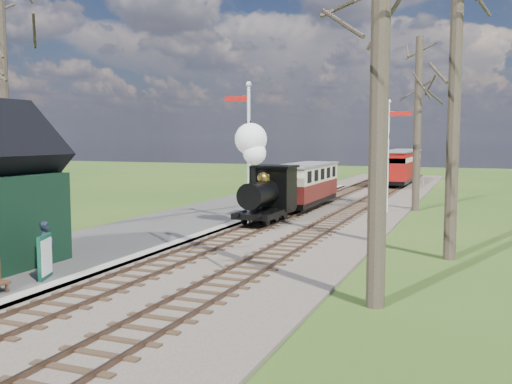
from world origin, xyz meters
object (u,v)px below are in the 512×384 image
semaphore_near (247,143)px  locomotive (265,181)px  red_carriage_a (396,167)px  person (46,248)px  sign_board (45,257)px  red_carriage_b (405,164)px  coach (305,183)px  semaphore_far (389,147)px

semaphore_near → locomotive: semaphore_near is taller
semaphore_near → red_carriage_a: size_ratio=1.16×
red_carriage_a → person: bearing=-98.2°
sign_board → person: size_ratio=0.80×
red_carriage_b → coach: bearing=-97.1°
person → sign_board: bearing=-151.3°
semaphore_near → person: 11.28m
coach → person: 17.18m
sign_board → person: person is taller
locomotive → person: locomotive is taller
red_carriage_a → locomotive: bearing=-96.9°
semaphore_far → red_carriage_a: size_ratio=1.06×
locomotive → red_carriage_a: bearing=83.1°
red_carriage_a → sign_board: red_carriage_a is taller
sign_board → semaphore_near: bearing=85.0°
semaphore_near → red_carriage_b: (3.37, 27.12, -2.06)m
semaphore_near → coach: bearing=82.9°
semaphore_far → sign_board: size_ratio=5.01×
locomotive → red_carriage_b: 27.13m
red_carriage_b → person: 38.28m
locomotive → red_carriage_a: (2.61, 21.50, -0.40)m
semaphore_near → locomotive: bearing=9.0°
sign_board → red_carriage_a: bearing=82.5°
sign_board → person: bearing=127.7°
coach → semaphore_near: bearing=-97.1°
semaphore_near → locomotive: size_ratio=1.47×
coach → sign_board: coach is taller
sign_board → red_carriage_b: bearing=83.5°
semaphore_near → person: (-1.32, -10.87, -2.71)m
semaphore_near → semaphore_far: semaphore_near is taller
coach → sign_board: bearing=-95.7°
sign_board → semaphore_far: bearing=70.5°
red_carriage_a → coach: bearing=-99.6°
sign_board → person: (-0.34, 0.44, 0.14)m
red_carriage_a → person: red_carriage_a is taller
locomotive → person: 11.23m
locomotive → red_carriage_a: locomotive is taller
semaphore_far → person: (-6.47, -16.87, -2.44)m
semaphore_far → locomotive: 7.47m
semaphore_near → red_carriage_b: semaphore_near is taller
coach → person: coach is taller
semaphore_near → locomotive: (0.76, 0.12, -1.66)m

